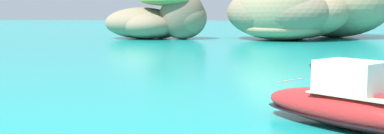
% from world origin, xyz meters
% --- Properties ---
extents(islet_large, '(32.76, 31.34, 10.69)m').
position_xyz_m(islet_large, '(12.47, 74.38, 4.67)').
color(islet_large, '#9E8966').
rests_on(islet_large, ground).
extents(islet_small, '(16.98, 11.41, 7.34)m').
position_xyz_m(islet_small, '(-9.96, 71.14, 2.93)').
color(islet_small, '#756651').
rests_on(islet_small, ground).
extents(motorboat_red, '(8.39, 8.06, 2.64)m').
position_xyz_m(motorboat_red, '(8.41, 12.27, 0.88)').
color(motorboat_red, red).
rests_on(motorboat_red, ground).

